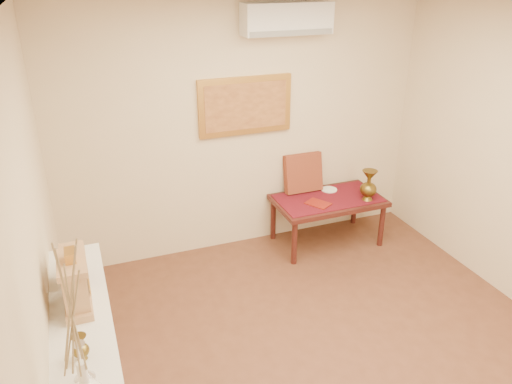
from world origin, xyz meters
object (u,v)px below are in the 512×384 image
brass_urn_tall (369,182)px  low_table (328,204)px  wooden_chest (74,265)px  mantel_clock (76,283)px  white_vase (77,344)px

brass_urn_tall → low_table: size_ratio=0.35×
wooden_chest → low_table: wooden_chest is taller
mantel_clock → brass_urn_tall: bearing=25.5°
wooden_chest → mantel_clock: bearing=-89.7°
white_vase → mantel_clock: 1.01m
brass_urn_tall → mantel_clock: bearing=-154.5°
mantel_clock → low_table: (2.67, 1.64, -0.67)m
mantel_clock → low_table: 3.20m
white_vase → low_table: white_vase is taller
mantel_clock → white_vase: bearing=-89.5°
white_vase → wooden_chest: white_vase is taller
wooden_chest → white_vase: bearing=-89.6°
brass_urn_tall → low_table: brass_urn_tall is taller
low_table → wooden_chest: bearing=-153.4°
brass_urn_tall → white_vase: bearing=-141.6°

